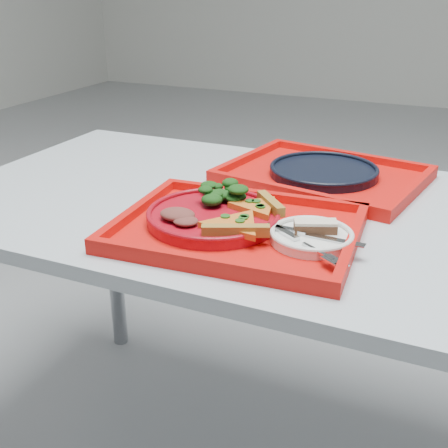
{
  "coord_description": "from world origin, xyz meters",
  "views": [
    {
      "loc": [
        0.3,
        -1.07,
        1.2
      ],
      "look_at": [
        -0.09,
        -0.2,
        0.78
      ],
      "focal_mm": 45.0,
      "sensor_mm": 36.0,
      "label": 1
    }
  ],
  "objects": [
    {
      "name": "pizza_slice_a",
      "position": [
        -0.06,
        -0.2,
        0.79
      ],
      "size": [
        0.16,
        0.17,
        0.02
      ],
      "primitive_type": null,
      "rotation": [
        0.0,
        0.0,
        1.98
      ],
      "color": "orange",
      "rests_on": "dinner_plate"
    },
    {
      "name": "meat_portion",
      "position": [
        -0.18,
        -0.21,
        0.79
      ],
      "size": [
        0.07,
        0.06,
        0.02
      ],
      "primitive_type": "ellipsoid",
      "color": "brown",
      "rests_on": "dinner_plate"
    },
    {
      "name": "side_plate",
      "position": [
        0.07,
        -0.17,
        0.77
      ],
      "size": [
        0.15,
        0.15,
        0.01
      ],
      "primitive_type": "cylinder",
      "color": "white",
      "rests_on": "tray_main"
    },
    {
      "name": "dessert_bar",
      "position": [
        0.08,
        -0.15,
        0.79
      ],
      "size": [
        0.08,
        0.06,
        0.02
      ],
      "rotation": [
        0.0,
        0.0,
        0.38
      ],
      "color": "#482718",
      "rests_on": "side_plate"
    },
    {
      "name": "table",
      "position": [
        0.0,
        0.0,
        0.68
      ],
      "size": [
        1.6,
        0.8,
        0.75
      ],
      "color": "#B0B9C5",
      "rests_on": "ground"
    },
    {
      "name": "salad_heap",
      "position": [
        -0.14,
        -0.09,
        0.8
      ],
      "size": [
        0.1,
        0.09,
        0.05
      ],
      "primitive_type": "ellipsoid",
      "color": "black",
      "rests_on": "dinner_plate"
    },
    {
      "name": "dinner_plate",
      "position": [
        -0.13,
        -0.16,
        0.77
      ],
      "size": [
        0.26,
        0.26,
        0.02
      ],
      "primitive_type": "cylinder",
      "color": "#9F0A18",
      "rests_on": "tray_main"
    },
    {
      "name": "navy_plate",
      "position": [
        -0.0,
        0.21,
        0.77
      ],
      "size": [
        0.26,
        0.26,
        0.02
      ],
      "primitive_type": "cylinder",
      "color": "black",
      "rests_on": "tray_far"
    },
    {
      "name": "tray_far",
      "position": [
        -0.0,
        0.21,
        0.76
      ],
      "size": [
        0.5,
        0.42,
        0.01
      ],
      "primitive_type": "cube",
      "rotation": [
        0.0,
        0.0,
        -0.18
      ],
      "color": "red",
      "rests_on": "table"
    },
    {
      "name": "fork",
      "position": [
        0.07,
        -0.21,
        0.78
      ],
      "size": [
        0.17,
        0.12,
        0.01
      ],
      "primitive_type": "cube",
      "rotation": [
        0.0,
        0.0,
        -0.58
      ],
      "color": "silver",
      "rests_on": "side_plate"
    },
    {
      "name": "pizza_slice_b",
      "position": [
        -0.05,
        -0.11,
        0.79
      ],
      "size": [
        0.16,
        0.15,
        0.02
      ],
      "primitive_type": null,
      "rotation": [
        0.0,
        0.0,
        3.88
      ],
      "color": "orange",
      "rests_on": "dinner_plate"
    },
    {
      "name": "tray_main",
      "position": [
        -0.07,
        -0.17,
        0.76
      ],
      "size": [
        0.47,
        0.38,
        0.01
      ],
      "primitive_type": "cube",
      "rotation": [
        0.0,
        0.0,
        0.06
      ],
      "color": "red",
      "rests_on": "table"
    },
    {
      "name": "knife",
      "position": [
        0.08,
        -0.17,
        0.78
      ],
      "size": [
        0.19,
        0.03,
        0.01
      ],
      "primitive_type": "cube",
      "rotation": [
        0.0,
        0.0,
        -0.06
      ],
      "color": "silver",
      "rests_on": "side_plate"
    }
  ]
}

